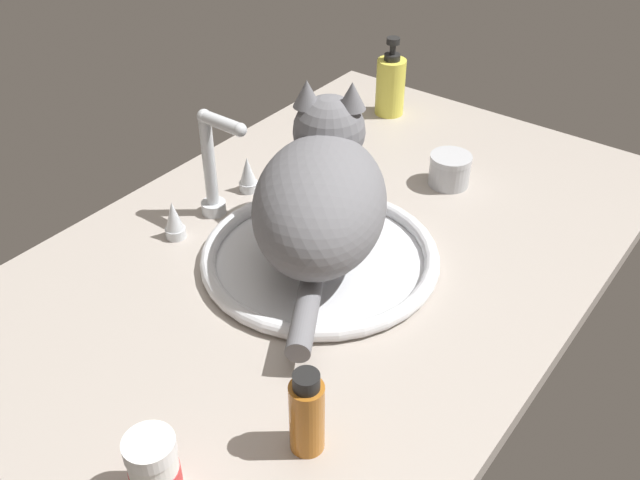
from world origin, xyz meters
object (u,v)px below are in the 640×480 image
Objects in this scene: amber_bottle at (307,414)px; soap_pump_bottle at (390,85)px; toothbrush at (325,136)px; cat at (322,192)px; metal_jar at (450,170)px; pill_bottle at (154,469)px; faucet at (213,176)px; sink_basin at (320,256)px.

soap_pump_bottle is (75.23, 37.38, 0.87)cm from amber_bottle.
soap_pump_bottle is 1.06× the size of toothbrush.
cat is at bearing -144.07° from toothbrush.
metal_jar is (58.14, 14.24, -2.45)cm from amber_bottle.
toothbrush is at bearing 35.93° from cat.
pill_bottle reaches higher than metal_jar.
amber_bottle is 16.54cm from pill_bottle.
amber_bottle is 1.35× the size of pill_bottle.
soap_pump_bottle is (89.24, 28.69, 2.27)cm from pill_bottle.
amber_bottle is 84.01cm from soap_pump_bottle.
cat reaches higher than soap_pump_bottle.
amber_bottle is 71.41cm from toothbrush.
faucet reaches higher than soap_pump_bottle.
sink_basin is 31.35cm from metal_jar.
amber_bottle is (-27.17, -39.82, -1.90)cm from faucet.
soap_pump_bottle is (48.06, 18.61, 5.11)cm from sink_basin.
toothbrush is (58.25, 41.05, -4.62)cm from amber_bottle.
pill_bottle is (-42.96, -11.13, -7.22)cm from cat.
faucet is at bearing 177.10° from soap_pump_bottle.
cat is 49.76cm from soap_pump_bottle.
amber_bottle is 59.91cm from metal_jar.
sink_basin is 4.94× the size of metal_jar.
cat is (1.77, -20.01, 3.92)cm from faucet.
pill_bottle is 93.77cm from soap_pump_bottle.
metal_jar is (29.20, -5.57, -8.26)cm from cat.
amber_bottle is at bearing -145.36° from sink_basin.
cat is 3.38× the size of amber_bottle.
metal_jar is (30.97, -25.58, -4.35)cm from faucet.
faucet is 1.80× the size of amber_bottle.
cat is 30.85cm from metal_jar.
soap_pump_bottle is at bearing 26.42° from amber_bottle.
faucet is at bearing 55.69° from amber_bottle.
soap_pump_bottle is (17.09, 23.14, 3.32)cm from metal_jar.
cat is at bearing -159.21° from soap_pump_bottle.
amber_bottle reaches higher than toothbrush.
soap_pump_bottle reaches higher than pill_bottle.
amber_bottle reaches higher than sink_basin.
pill_bottle is at bearing 148.20° from amber_bottle.
metal_jar reaches higher than toothbrush.
faucet is 1.35× the size of toothbrush.
faucet is at bearing 37.09° from pill_bottle.
metal_jar is 28.96cm from soap_pump_bottle.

